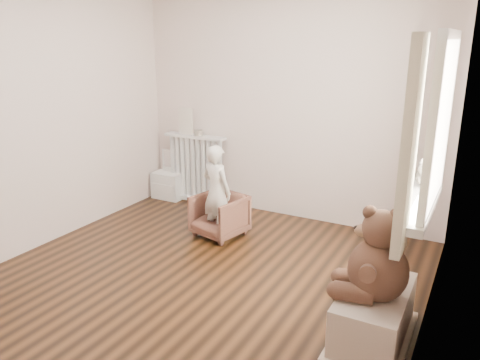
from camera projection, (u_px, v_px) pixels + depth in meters
The scene contains 17 objects.
floor at pixel (200, 278), 4.08m from camera, with size 3.60×3.60×0.01m, color black.
back_wall at pixel (285, 105), 5.22m from camera, with size 3.60×0.02×2.60m, color silver.
left_wall at pixel (41, 115), 4.52m from camera, with size 0.02×3.60×2.60m, color silver.
right_wall at pixel (440, 158), 2.89m from camera, with size 0.02×3.60×2.60m, color silver.
window at pixel (442, 126), 3.12m from camera, with size 0.03×0.90×1.10m, color white.
window_sill at pixel (418, 205), 3.32m from camera, with size 0.22×1.10×0.06m, color silver.
curtain_left at pixel (409, 150), 2.70m from camera, with size 0.06×0.26×1.30m, color #BAB293.
curtain_right at pixel (434, 121), 3.66m from camera, with size 0.06×0.26×1.30m, color #BAB293.
radiator at pixel (196, 172), 5.91m from camera, with size 0.82×0.16×0.87m, color silver.
paper_doll at pixel (186, 121), 5.78m from camera, with size 0.20×0.02×0.33m, color beige.
tin_a at pixel (198, 133), 5.73m from camera, with size 0.11×0.11×0.06m, color #A59E8C.
toy_vanity at pixel (169, 177), 6.10m from camera, with size 0.40×0.29×0.63m, color silver.
armchair at pixel (219, 215), 4.92m from camera, with size 0.48×0.49×0.45m, color brown.
child at pixel (217, 191), 4.80m from camera, with size 0.35×0.23×0.97m, color silver.
toy_bench at pixel (374, 314), 3.20m from camera, with size 0.42×0.80×0.37m, color #BAA891.
teddy_bear at pixel (379, 256), 2.99m from camera, with size 0.51×0.39×0.62m, color #382217, non-canonical shape.
plush_cat at pixel (426, 174), 3.63m from camera, with size 0.16×0.26×0.22m, color gray, non-canonical shape.
Camera 1 is at (2.04, -3.06, 2.00)m, focal length 35.00 mm.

